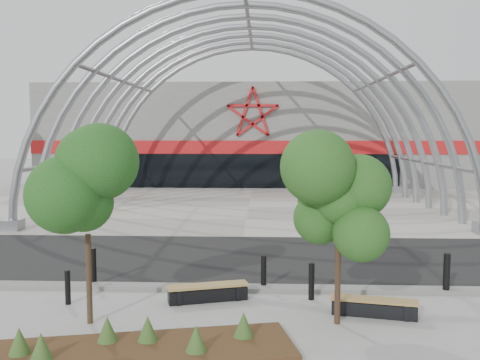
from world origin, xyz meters
name	(u,v)px	position (x,y,z in m)	size (l,w,h in m)	color
ground	(234,288)	(0.00, 0.00, 0.00)	(140.00, 140.00, 0.00)	#969690
road	(239,257)	(0.00, 3.50, 0.01)	(140.00, 7.00, 0.02)	black
forecourt	(249,207)	(0.00, 15.50, 0.02)	(60.00, 17.00, 0.04)	gray
kerb	(233,288)	(0.00, -0.25, 0.06)	(60.00, 0.50, 0.12)	slate
arena_building	(254,135)	(0.00, 33.45, 3.99)	(34.00, 15.24, 8.00)	slate
vault_canopy	(249,207)	(0.00, 15.50, 0.02)	(20.80, 15.80, 20.36)	gray
planting_bed	(138,346)	(-1.60, -4.42, 0.15)	(6.11, 3.02, 0.62)	#3B2816
street_tree_0	(87,197)	(-3.05, -2.86, 2.82)	(1.72, 1.72, 3.93)	#302517
street_tree_1	(339,200)	(2.45, -2.65, 2.76)	(1.62, 1.62, 3.84)	black
bench_0	(208,293)	(-0.59, -1.19, 0.21)	(2.08, 1.03, 0.43)	black
bench_1	(374,308)	(3.37, -2.13, 0.20)	(2.01, 0.83, 0.41)	black
bollard_0	(68,287)	(-4.02, -1.59, 0.43)	(0.14, 0.14, 0.85)	black
bollard_1	(93,267)	(-3.90, 0.03, 0.53)	(0.17, 0.17, 1.05)	black
bollard_2	(264,272)	(0.82, -0.11, 0.46)	(0.15, 0.15, 0.92)	black
bollard_3	(311,281)	(2.03, -0.96, 0.47)	(0.15, 0.15, 0.94)	black
bollard_4	(447,274)	(5.61, -0.34, 0.54)	(0.17, 0.17, 1.08)	black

